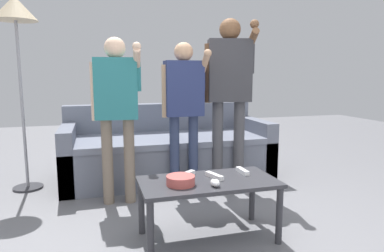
% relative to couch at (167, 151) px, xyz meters
% --- Properties ---
extents(ground_plane, '(12.00, 12.00, 0.00)m').
position_rel_couch_xyz_m(ground_plane, '(-0.05, -1.58, -0.28)').
color(ground_plane, slate).
extents(couch, '(2.19, 0.95, 0.78)m').
position_rel_couch_xyz_m(couch, '(0.00, 0.00, 0.00)').
color(couch, slate).
rests_on(couch, ground).
extents(coffee_table, '(0.92, 0.47, 0.42)m').
position_rel_couch_xyz_m(coffee_table, '(-0.04, -1.54, 0.08)').
color(coffee_table, '#2D2D33').
rests_on(coffee_table, ground).
extents(snack_bowl, '(0.19, 0.19, 0.06)m').
position_rel_couch_xyz_m(snack_bowl, '(-0.24, -1.58, 0.16)').
color(snack_bowl, '#B24C47').
rests_on(snack_bowl, coffee_table).
extents(game_remote_nunchuk, '(0.06, 0.09, 0.05)m').
position_rel_couch_xyz_m(game_remote_nunchuk, '(-0.04, -1.67, 0.16)').
color(game_remote_nunchuk, white).
rests_on(game_remote_nunchuk, coffee_table).
extents(floor_lamp, '(0.39, 0.39, 1.84)m').
position_rel_couch_xyz_m(floor_lamp, '(-1.42, -0.06, 1.34)').
color(floor_lamp, '#2D2D33').
rests_on(floor_lamp, ground).
extents(player_left, '(0.42, 0.32, 1.43)m').
position_rel_couch_xyz_m(player_left, '(-0.57, -0.69, 0.62)').
color(player_left, '#756656').
rests_on(player_left, ground).
extents(player_center, '(0.42, 0.30, 1.41)m').
position_rel_couch_xyz_m(player_center, '(0.05, -0.56, 0.61)').
color(player_center, '#2D3856').
rests_on(player_center, ground).
extents(player_right, '(0.49, 0.40, 1.65)m').
position_rel_couch_xyz_m(player_right, '(0.51, -0.54, 0.76)').
color(player_right, '#47474C').
rests_on(player_right, ground).
extents(game_remote_wand_near, '(0.04, 0.15, 0.03)m').
position_rel_couch_xyz_m(game_remote_wand_near, '(0.25, -1.45, 0.15)').
color(game_remote_wand_near, white).
rests_on(game_remote_wand_near, coffee_table).
extents(game_remote_wand_far, '(0.15, 0.12, 0.03)m').
position_rel_couch_xyz_m(game_remote_wand_far, '(-0.16, -1.41, 0.15)').
color(game_remote_wand_far, white).
rests_on(game_remote_wand_far, coffee_table).
extents(game_remote_wand_spare, '(0.09, 0.17, 0.03)m').
position_rel_couch_xyz_m(game_remote_wand_spare, '(0.02, -1.50, 0.15)').
color(game_remote_wand_spare, white).
rests_on(game_remote_wand_spare, coffee_table).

